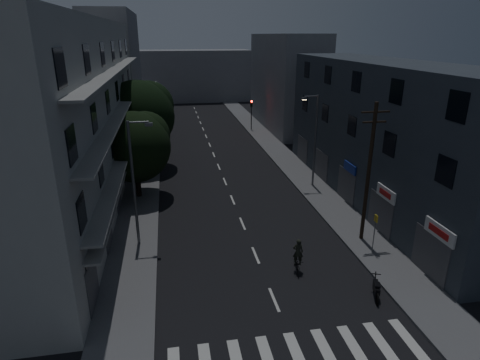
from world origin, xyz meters
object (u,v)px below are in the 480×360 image
object	(u,v)px
utility_pole	(369,171)
bus_stop_sign	(375,227)
motorcycle	(376,289)
cyclist	(298,260)

from	to	relation	value
utility_pole	bus_stop_sign	bearing A→B (deg)	-95.45
utility_pole	motorcycle	distance (m)	7.62
motorcycle	cyclist	size ratio (longest dim) A/B	0.84
motorcycle	cyclist	distance (m)	4.49
utility_pole	cyclist	distance (m)	7.32
utility_pole	cyclist	size ratio (longest dim) A/B	4.39
cyclist	bus_stop_sign	bearing A→B (deg)	21.92
motorcycle	utility_pole	bearing A→B (deg)	91.11
utility_pole	bus_stop_sign	xyz separation A→B (m)	(-0.17, -1.83, -2.98)
utility_pole	bus_stop_sign	size ratio (longest dim) A/B	3.56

